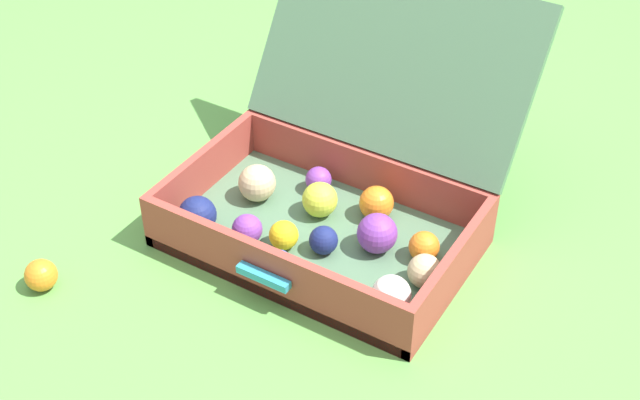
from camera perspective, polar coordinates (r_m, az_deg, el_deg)
name	(u,v)px	position (r m, az deg, el deg)	size (l,w,h in m)	color
ground_plane	(337,270)	(1.71, 1.11, -4.62)	(16.00, 16.00, 0.00)	#569342
open_suitcase	(339,188)	(1.75, 1.23, 0.82)	(0.60, 0.61, 0.44)	#4C7051
stray_ball_on_grass	(41,275)	(1.74, -17.82, -4.71)	(0.06, 0.06, 0.06)	orange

